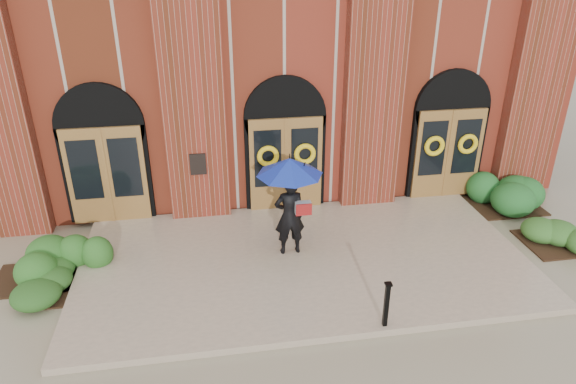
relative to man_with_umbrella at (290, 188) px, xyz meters
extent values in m
plane|color=gray|center=(0.28, -0.46, -1.78)|extent=(90.00, 90.00, 0.00)
cube|color=tan|center=(0.28, -0.31, -1.70)|extent=(10.00, 5.30, 0.15)
cube|color=maroon|center=(0.28, 8.44, 1.72)|extent=(16.00, 12.00, 7.00)
cube|color=black|center=(-1.97, 2.01, -0.13)|extent=(0.40, 0.05, 0.55)
cube|color=maroon|center=(-1.97, 2.26, 1.72)|extent=(1.50, 0.45, 7.00)
cube|color=maroon|center=(2.53, 2.26, 1.72)|extent=(1.50, 0.45, 7.00)
cube|color=maroon|center=(7.03, 2.26, 1.72)|extent=(1.50, 0.45, 7.00)
cube|color=olive|center=(-4.22, 2.25, -0.38)|extent=(1.90, 0.10, 2.50)
cylinder|color=black|center=(-4.22, 2.39, 0.87)|extent=(2.10, 0.22, 2.10)
cube|color=olive|center=(0.28, 2.25, -0.38)|extent=(1.90, 0.10, 2.50)
cylinder|color=black|center=(0.28, 2.39, 0.87)|extent=(2.10, 0.22, 2.10)
cube|color=olive|center=(4.78, 2.25, -0.38)|extent=(1.90, 0.10, 2.50)
cylinder|color=black|center=(4.78, 2.39, 0.87)|extent=(2.10, 0.22, 2.10)
torus|color=yellow|center=(-0.20, 2.13, -0.08)|extent=(0.57, 0.13, 0.57)
torus|color=yellow|center=(0.76, 2.13, -0.08)|extent=(0.57, 0.13, 0.57)
torus|color=yellow|center=(4.30, 2.13, -0.08)|extent=(0.57, 0.13, 0.57)
torus|color=yellow|center=(5.26, 2.13, -0.08)|extent=(0.57, 0.13, 0.57)
imported|color=black|center=(0.00, 0.00, -0.68)|extent=(0.71, 0.49, 1.89)
cone|color=navy|center=(0.00, 0.00, 0.51)|extent=(1.53, 1.53, 0.38)
cylinder|color=black|center=(0.05, -0.05, 0.01)|extent=(0.02, 0.02, 0.63)
cube|color=#AEB2B4|center=(0.27, -0.15, -0.43)|extent=(0.36, 0.19, 0.28)
cube|color=maroon|center=(0.27, -0.25, -0.43)|extent=(0.35, 0.04, 0.28)
cube|color=black|center=(1.32, -2.81, -1.17)|extent=(0.09, 0.09, 0.91)
cube|color=black|center=(1.32, -2.81, -0.70)|extent=(0.13, 0.13, 0.04)
ellipsoid|color=#25551C|center=(-4.92, 0.04, -1.42)|extent=(2.79, 1.11, 0.71)
ellipsoid|color=#1D5220|center=(5.48, 1.59, -1.36)|extent=(3.26, 1.30, 0.84)
ellipsoid|color=#214718|center=(-4.82, -0.46, -1.55)|extent=(1.30, 1.11, 0.46)
ellipsoid|color=#2C571F|center=(6.49, -0.46, -1.52)|extent=(1.44, 1.23, 0.51)
camera|label=1|loc=(-1.70, -9.97, 4.75)|focal=32.00mm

